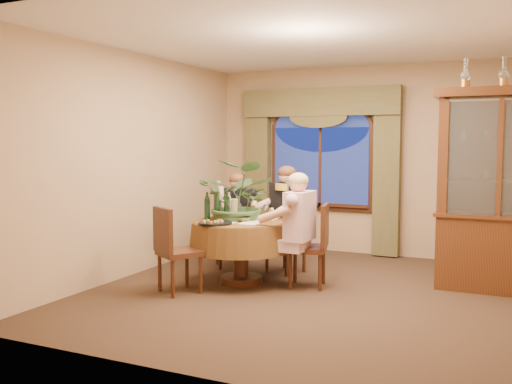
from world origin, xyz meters
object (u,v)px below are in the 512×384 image
at_px(china_cabinet, 499,191).
at_px(person_back, 237,220).
at_px(chair_back_right, 286,235).
at_px(wine_bottle_2, 227,204).
at_px(person_pink, 300,232).
at_px(stoneware_vase, 235,209).
at_px(centerpiece_plant, 240,169).
at_px(oil_lamp_center, 504,72).
at_px(wine_bottle_3, 219,205).
at_px(oil_lamp_left, 465,74).
at_px(chair_front_left, 180,250).
at_px(olive_bowl, 244,219).
at_px(wine_bottle_0, 229,206).
at_px(wine_bottle_5, 227,206).
at_px(chair_right, 307,246).
at_px(chair_back, 231,232).
at_px(wine_bottle_1, 217,206).
at_px(dining_table, 241,252).
at_px(wine_bottle_4, 207,206).
at_px(person_scarf, 288,219).

xyz_separation_m(china_cabinet, person_back, (-3.20, -0.15, -0.50)).
height_order(chair_back_right, wine_bottle_2, wine_bottle_2).
xyz_separation_m(china_cabinet, person_pink, (-2.03, -0.90, -0.47)).
xyz_separation_m(china_cabinet, stoneware_vase, (-2.91, -0.80, -0.27)).
xyz_separation_m(stoneware_vase, centerpiece_plant, (0.05, 0.07, 0.48)).
bearing_deg(stoneware_vase, china_cabinet, 15.36).
relative_size(oil_lamp_center, wine_bottle_3, 1.03).
bearing_deg(oil_lamp_center, stoneware_vase, -164.64).
height_order(oil_lamp_left, chair_front_left, oil_lamp_left).
relative_size(olive_bowl, wine_bottle_3, 0.50).
distance_m(wine_bottle_0, wine_bottle_5, 0.06).
height_order(china_cabinet, person_back, china_cabinet).
distance_m(china_cabinet, oil_lamp_center, 1.31).
distance_m(oil_lamp_center, chair_right, 2.90).
relative_size(oil_lamp_left, wine_bottle_0, 1.03).
height_order(chair_back, wine_bottle_1, wine_bottle_1).
relative_size(person_pink, olive_bowl, 8.15).
xyz_separation_m(china_cabinet, wine_bottle_1, (-3.09, -0.91, -0.23)).
relative_size(wine_bottle_0, wine_bottle_2, 1.00).
xyz_separation_m(chair_back, centerpiece_plant, (0.43, -0.59, 0.88)).
bearing_deg(wine_bottle_5, person_pink, 0.04).
distance_m(chair_right, chair_front_left, 1.47).
height_order(person_pink, wine_bottle_5, person_pink).
height_order(oil_lamp_left, chair_right, oil_lamp_left).
relative_size(chair_back_right, wine_bottle_0, 2.91).
xyz_separation_m(person_pink, olive_bowl, (-0.69, -0.02, 0.10)).
relative_size(dining_table, stoneware_vase, 5.01).
bearing_deg(person_pink, chair_back_right, 33.76).
relative_size(oil_lamp_center, chair_back, 0.35).
relative_size(chair_back_right, olive_bowl, 5.82).
xyz_separation_m(wine_bottle_1, wine_bottle_5, (0.13, 0.01, 0.00)).
bearing_deg(wine_bottle_5, wine_bottle_4, -173.99).
height_order(chair_front_left, wine_bottle_4, wine_bottle_4).
height_order(chair_back, wine_bottle_4, wine_bottle_4).
distance_m(centerpiece_plant, wine_bottle_2, 0.49).
bearing_deg(china_cabinet, centerpiece_plant, -165.65).
distance_m(chair_right, person_pink, 0.27).
relative_size(dining_table, person_scarf, 0.89).
bearing_deg(person_pink, wine_bottle_3, 86.23).
bearing_deg(chair_front_left, olive_bowl, 84.42).
relative_size(chair_back_right, wine_bottle_4, 2.91).
bearing_deg(wine_bottle_3, oil_lamp_center, 14.23).
xyz_separation_m(china_cabinet, wine_bottle_5, (-2.96, -0.90, -0.23)).
height_order(dining_table, stoneware_vase, stoneware_vase).
bearing_deg(person_scarf, wine_bottle_4, 69.72).
xyz_separation_m(chair_back_right, wine_bottle_5, (-0.45, -0.77, 0.44)).
distance_m(chair_right, olive_bowl, 0.81).
distance_m(dining_table, person_scarf, 0.86).
distance_m(person_pink, stoneware_vase, 0.90).
height_order(chair_right, wine_bottle_2, wine_bottle_2).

